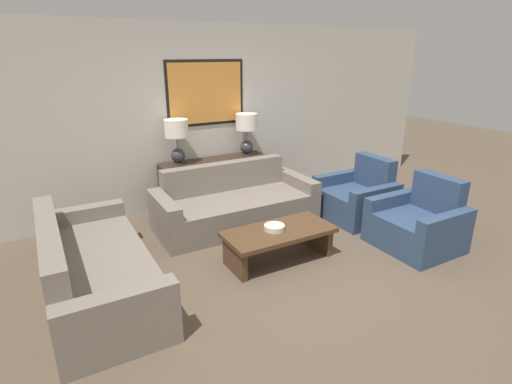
# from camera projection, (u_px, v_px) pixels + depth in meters

# --- Properties ---
(ground_plane) EXTENTS (20.00, 20.00, 0.00)m
(ground_plane) POSITION_uv_depth(u_px,v_px,m) (299.00, 273.00, 4.30)
(ground_plane) COLOR brown
(back_wall) EXTENTS (8.52, 0.12, 2.65)m
(back_wall) POSITION_uv_depth(u_px,v_px,m) (205.00, 118.00, 5.88)
(back_wall) COLOR beige
(back_wall) RESTS_ON ground_plane
(console_table) EXTENTS (1.61, 0.38, 0.77)m
(console_table) POSITION_uv_depth(u_px,v_px,m) (215.00, 184.00, 5.98)
(console_table) COLOR #332319
(console_table) RESTS_ON ground_plane
(table_lamp_left) EXTENTS (0.32, 0.32, 0.63)m
(table_lamp_left) POSITION_uv_depth(u_px,v_px,m) (177.00, 135.00, 5.46)
(table_lamp_left) COLOR #333338
(table_lamp_left) RESTS_ON console_table
(table_lamp_right) EXTENTS (0.32, 0.32, 0.63)m
(table_lamp_right) POSITION_uv_depth(u_px,v_px,m) (247.00, 128.00, 5.96)
(table_lamp_right) COLOR #333338
(table_lamp_right) RESTS_ON console_table
(couch_by_back_wall) EXTENTS (2.17, 0.93, 0.80)m
(couch_by_back_wall) POSITION_uv_depth(u_px,v_px,m) (235.00, 205.00, 5.47)
(couch_by_back_wall) COLOR slate
(couch_by_back_wall) RESTS_ON ground_plane
(couch_by_side) EXTENTS (0.93, 2.17, 0.80)m
(couch_by_side) POSITION_uv_depth(u_px,v_px,m) (94.00, 270.00, 3.85)
(couch_by_side) COLOR slate
(couch_by_side) RESTS_ON ground_plane
(coffee_table) EXTENTS (1.25, 0.59, 0.37)m
(coffee_table) POSITION_uv_depth(u_px,v_px,m) (279.00, 237.00, 4.50)
(coffee_table) COLOR #4C331E
(coffee_table) RESTS_ON ground_plane
(decorative_bowl) EXTENTS (0.23, 0.23, 0.06)m
(decorative_bowl) POSITION_uv_depth(u_px,v_px,m) (274.00, 227.00, 4.46)
(decorative_bowl) COLOR beige
(decorative_bowl) RESTS_ON coffee_table
(armchair_near_back_wall) EXTENTS (0.85, 0.93, 0.86)m
(armchair_near_back_wall) POSITION_uv_depth(u_px,v_px,m) (357.00, 198.00, 5.70)
(armchair_near_back_wall) COLOR navy
(armchair_near_back_wall) RESTS_ON ground_plane
(armchair_near_camera) EXTENTS (0.85, 0.93, 0.86)m
(armchair_near_camera) POSITION_uv_depth(u_px,v_px,m) (418.00, 224.00, 4.84)
(armchair_near_camera) COLOR navy
(armchair_near_camera) RESTS_ON ground_plane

